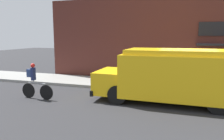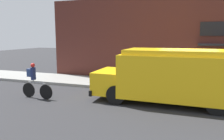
{
  "view_description": "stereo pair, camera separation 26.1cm",
  "coord_description": "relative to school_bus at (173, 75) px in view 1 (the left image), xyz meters",
  "views": [
    {
      "loc": [
        -0.29,
        -10.67,
        2.8
      ],
      "look_at": [
        -3.64,
        -0.2,
        1.1
      ],
      "focal_mm": 35.0,
      "sensor_mm": 36.0,
      "label": 1
    },
    {
      "loc": [
        -0.04,
        -10.58,
        2.8
      ],
      "look_at": [
        -3.64,
        -0.2,
        1.1
      ],
      "focal_mm": 35.0,
      "sensor_mm": 36.0,
      "label": 2
    }
  ],
  "objects": [
    {
      "name": "ground_plane",
      "position": [
        0.58,
        1.26,
        -1.18
      ],
      "size": [
        70.0,
        70.0,
        0.0
      ],
      "primitive_type": "plane",
      "color": "#2B2B2D"
    },
    {
      "name": "sidewalk",
      "position": [
        0.58,
        2.58,
        -1.11
      ],
      "size": [
        28.0,
        2.63,
        0.16
      ],
      "color": "gray",
      "rests_on": "ground_plane"
    },
    {
      "name": "storefront",
      "position": [
        0.62,
        4.09,
        1.4
      ],
      "size": [
        17.72,
        0.96,
        5.17
      ],
      "color": "#4C231E",
      "rests_on": "ground_plane"
    },
    {
      "name": "cyclist",
      "position": [
        -5.96,
        -1.3,
        -0.42
      ],
      "size": [
        1.65,
        0.21,
        1.61
      ],
      "rotation": [
        0.0,
        0.0,
        -0.05
      ],
      "color": "black",
      "rests_on": "ground_plane"
    },
    {
      "name": "school_bus",
      "position": [
        0.0,
        0.0,
        0.0
      ],
      "size": [
        6.17,
        2.77,
        2.26
      ],
      "rotation": [
        0.0,
        0.0,
        -0.01
      ],
      "color": "yellow",
      "rests_on": "ground_plane"
    },
    {
      "name": "trash_bin",
      "position": [
        0.04,
        3.45,
        -0.59
      ],
      "size": [
        0.47,
        0.47,
        0.87
      ],
      "color": "#38383D",
      "rests_on": "sidewalk"
    }
  ]
}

